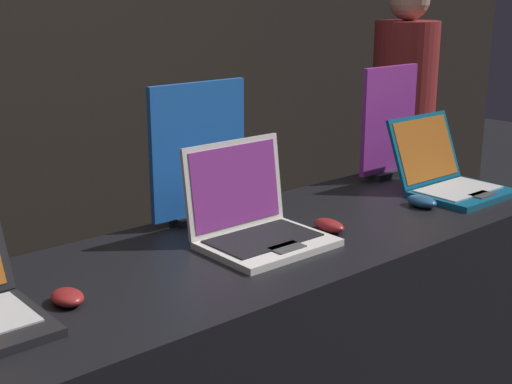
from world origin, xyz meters
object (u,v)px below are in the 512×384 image
at_px(mouse_middle, 329,225).
at_px(promo_stand_middle, 199,156).
at_px(laptop_middle, 254,220).
at_px(promo_stand_back, 388,125).
at_px(laptop_back, 448,176).
at_px(mouse_front, 67,297).
at_px(person_bystander, 401,142).
at_px(mouse_back, 422,201).

xyz_separation_m(mouse_middle, promo_stand_middle, (-0.23, 0.34, 0.19)).
xyz_separation_m(laptop_middle, promo_stand_middle, (0.00, 0.26, 0.14)).
height_order(mouse_middle, promo_stand_middle, promo_stand_middle).
relative_size(promo_stand_middle, promo_stand_back, 1.02).
distance_m(laptop_middle, laptop_back, 0.86).
bearing_deg(mouse_middle, promo_stand_back, 25.75).
xyz_separation_m(promo_stand_middle, promo_stand_back, (0.85, -0.03, -0.00)).
height_order(mouse_front, promo_stand_middle, promo_stand_middle).
height_order(mouse_front, promo_stand_back, promo_stand_back).
xyz_separation_m(laptop_middle, person_bystander, (1.64, 0.78, -0.13)).
relative_size(laptop_middle, person_bystander, 0.20).
height_order(promo_stand_middle, laptop_back, promo_stand_middle).
xyz_separation_m(mouse_front, person_bystander, (2.24, 0.82, -0.08)).
height_order(laptop_middle, laptop_back, laptop_middle).
bearing_deg(laptop_middle, promo_stand_middle, 90.00).
relative_size(mouse_front, promo_stand_middle, 0.22).
bearing_deg(promo_stand_back, promo_stand_middle, 177.70).
bearing_deg(laptop_middle, laptop_back, -3.16).
distance_m(mouse_front, promo_stand_back, 1.49).
bearing_deg(promo_stand_middle, mouse_front, -153.00).
xyz_separation_m(laptop_middle, promo_stand_back, (0.85, 0.23, 0.14)).
xyz_separation_m(promo_stand_middle, laptop_back, (0.85, -0.31, -0.14)).
height_order(mouse_middle, mouse_back, mouse_back).
bearing_deg(promo_stand_middle, mouse_middle, -55.58).
bearing_deg(mouse_front, mouse_middle, -2.26).
distance_m(mouse_back, promo_stand_back, 0.43).
distance_m(laptop_middle, mouse_back, 0.65).
xyz_separation_m(mouse_middle, person_bystander, (1.41, 0.85, -0.08)).
height_order(laptop_middle, mouse_middle, laptop_middle).
bearing_deg(laptop_back, laptop_middle, 176.84).
relative_size(mouse_middle, mouse_back, 1.00).
xyz_separation_m(mouse_back, person_bystander, (1.00, 0.88, -0.08)).
bearing_deg(promo_stand_back, laptop_back, -90.00).
bearing_deg(person_bystander, laptop_back, -133.72).
xyz_separation_m(mouse_front, promo_stand_middle, (0.59, 0.30, 0.19)).
bearing_deg(mouse_back, laptop_back, 13.87).
relative_size(laptop_middle, promo_stand_middle, 0.80).
height_order(mouse_middle, laptop_back, laptop_back).
distance_m(mouse_front, mouse_back, 1.24).
bearing_deg(person_bystander, mouse_back, -138.80).
height_order(mouse_front, mouse_middle, mouse_middle).
distance_m(promo_stand_middle, laptop_back, 0.92).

